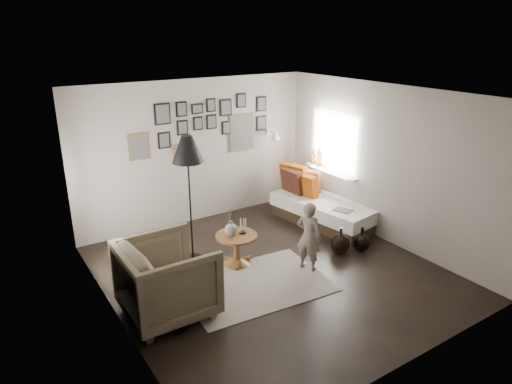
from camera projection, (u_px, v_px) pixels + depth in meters
ground at (272, 272)px, 6.77m from camera, size 4.80×4.80×0.00m
wall_back at (196, 152)px, 8.22m from camera, size 4.50×0.00×4.50m
wall_front at (414, 258)px, 4.43m from camera, size 4.50×0.00×4.50m
wall_left at (110, 225)px, 5.17m from camera, size 0.00×4.80×4.80m
wall_right at (385, 164)px, 7.48m from camera, size 0.00×4.80×4.80m
ceiling at (274, 95)px, 5.88m from camera, size 4.80×4.80×0.00m
door_left at (88, 212)px, 6.21m from camera, size 0.00×2.14×2.14m
window_right at (326, 167)px, 8.62m from camera, size 0.15×1.32×1.30m
gallery_wall at (210, 126)px, 8.20m from camera, size 2.74×0.03×1.08m
wall_sconce at (275, 136)px, 8.75m from camera, size 0.18×0.36×0.16m
rug at (255, 284)px, 6.42m from camera, size 2.12×1.58×0.01m
pedestal_table at (237, 251)px, 6.92m from camera, size 0.63×0.63×0.49m
vase at (231, 227)px, 6.75m from camera, size 0.18×0.18×0.45m
candles at (243, 226)px, 6.84m from camera, size 0.11×0.11×0.23m
daybed at (320, 207)px, 8.42m from camera, size 1.15×2.11×0.98m
magazine_on_daybed at (343, 210)px, 7.83m from camera, size 0.30×0.35×0.02m
armchair at (167, 279)px, 5.63m from camera, size 1.08×1.05×0.98m
armchair_cushion at (168, 277)px, 5.68m from camera, size 0.46×0.47×0.20m
floor_lamp at (188, 154)px, 6.56m from camera, size 0.46×0.46×1.97m
magazine_basket at (173, 311)px, 5.47m from camera, size 0.38×0.38×0.43m
demijohn_large at (340, 244)px, 7.24m from camera, size 0.30×0.30×0.46m
demijohn_small at (361, 243)px, 7.33m from camera, size 0.27×0.27×0.42m
child at (309, 237)px, 6.67m from camera, size 0.40×0.46×1.07m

